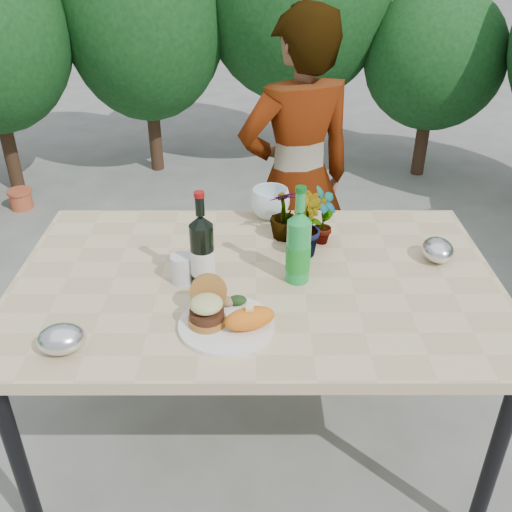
{
  "coord_description": "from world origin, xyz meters",
  "views": [
    {
      "loc": [
        -0.0,
        -1.58,
        1.78
      ],
      "look_at": [
        0.0,
        -0.08,
        0.88
      ],
      "focal_mm": 40.0,
      "sensor_mm": 36.0,
      "label": 1
    }
  ],
  "objects_px": {
    "dinner_plate": "(226,325)",
    "person": "(297,182)",
    "wine_bottle": "(202,252)",
    "patio_table": "(256,292)"
  },
  "relations": [
    {
      "from": "patio_table",
      "to": "dinner_plate",
      "type": "bearing_deg",
      "value": -108.04
    },
    {
      "from": "wine_bottle",
      "to": "dinner_plate",
      "type": "bearing_deg",
      "value": -93.14
    },
    {
      "from": "wine_bottle",
      "to": "person",
      "type": "bearing_deg",
      "value": 43.55
    },
    {
      "from": "dinner_plate",
      "to": "wine_bottle",
      "type": "height_order",
      "value": "wine_bottle"
    },
    {
      "from": "dinner_plate",
      "to": "person",
      "type": "height_order",
      "value": "person"
    },
    {
      "from": "patio_table",
      "to": "wine_bottle",
      "type": "xyz_separation_m",
      "value": [
        -0.17,
        -0.04,
        0.18
      ]
    },
    {
      "from": "patio_table",
      "to": "person",
      "type": "xyz_separation_m",
      "value": [
        0.18,
        0.78,
        0.06
      ]
    },
    {
      "from": "patio_table",
      "to": "wine_bottle",
      "type": "relative_size",
      "value": 4.91
    },
    {
      "from": "dinner_plate",
      "to": "wine_bottle",
      "type": "bearing_deg",
      "value": 109.97
    },
    {
      "from": "patio_table",
      "to": "dinner_plate",
      "type": "distance_m",
      "value": 0.29
    }
  ]
}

